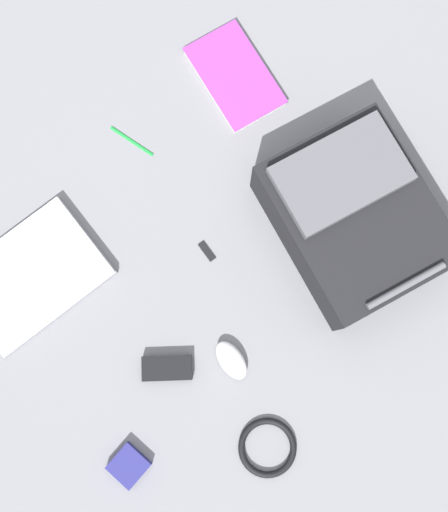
% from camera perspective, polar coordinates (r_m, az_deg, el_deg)
% --- Properties ---
extents(ground_plane, '(3.47, 3.47, 0.00)m').
position_cam_1_polar(ground_plane, '(1.61, -1.42, 0.55)').
color(ground_plane, slate).
extents(backpack, '(0.43, 0.50, 0.20)m').
position_cam_1_polar(backpack, '(1.57, 11.61, 3.50)').
color(backpack, black).
rests_on(backpack, ground_plane).
extents(laptop, '(0.36, 0.27, 0.03)m').
position_cam_1_polar(laptop, '(1.65, -16.99, -1.73)').
color(laptop, '#929296').
rests_on(laptop, ground_plane).
extents(book_blue, '(0.22, 0.30, 0.02)m').
position_cam_1_polar(book_blue, '(1.74, 0.98, 15.96)').
color(book_blue, silver).
rests_on(book_blue, ground_plane).
extents(computer_mouse, '(0.07, 0.11, 0.04)m').
position_cam_1_polar(computer_mouse, '(1.56, 0.67, -9.42)').
color(computer_mouse, silver).
rests_on(computer_mouse, ground_plane).
extents(cable_coil, '(0.14, 0.14, 0.02)m').
position_cam_1_polar(cable_coil, '(1.59, 3.95, -16.95)').
color(cable_coil, black).
rests_on(cable_coil, ground_plane).
extents(power_brick, '(0.13, 0.13, 0.03)m').
position_cam_1_polar(power_brick, '(1.58, -5.19, -10.09)').
color(power_brick, black).
rests_on(power_brick, ground_plane).
extents(pen_black, '(0.04, 0.13, 0.01)m').
position_cam_1_polar(pen_black, '(1.70, -8.36, 10.30)').
color(pen_black, '#198C33').
rests_on(pen_black, ground_plane).
extents(earbud_pouch, '(0.09, 0.09, 0.03)m').
position_cam_1_polar(earbud_pouch, '(1.61, -8.63, -18.27)').
color(earbud_pouch, navy).
rests_on(earbud_pouch, ground_plane).
extents(usb_stick, '(0.02, 0.06, 0.01)m').
position_cam_1_polar(usb_stick, '(1.60, -1.68, 0.56)').
color(usb_stick, black).
rests_on(usb_stick, ground_plane).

